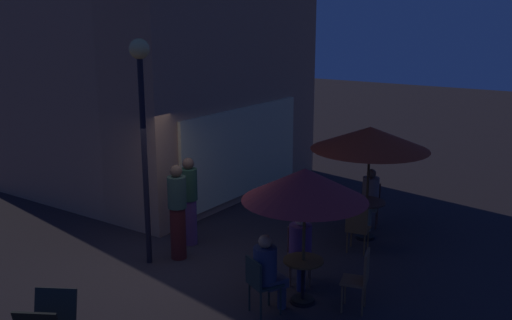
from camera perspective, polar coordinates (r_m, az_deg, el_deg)
ground_plane at (r=10.55m, az=-7.62°, el=-10.48°), size 60.00×60.00×0.00m
street_lamp_near_corner at (r=9.99m, az=-11.30°, el=5.48°), size 0.35×0.35×4.02m
cafe_table_0 at (r=9.09m, az=4.71°, el=-11.22°), size 0.63×0.63×0.71m
cafe_table_1 at (r=11.73m, az=10.95°, el=-5.05°), size 0.74×0.74×0.78m
patio_umbrella_0 at (r=8.58m, az=4.91°, el=-2.50°), size 1.92×1.92×2.18m
patio_umbrella_1 at (r=11.33m, az=11.30°, el=2.11°), size 2.31×2.31×2.30m
cafe_chair_0 at (r=9.77m, az=4.38°, el=-8.90°), size 0.57×0.57×0.93m
cafe_chair_1 at (r=8.68m, az=0.39°, el=-11.88°), size 0.58×0.58×0.91m
cafe_chair_2 at (r=8.92m, az=10.38°, el=-11.24°), size 0.48×0.48×0.97m
cafe_chair_3 at (r=10.99m, az=10.07°, el=-6.46°), size 0.49×0.49×0.92m
cafe_chair_4 at (r=12.51m, az=11.34°, el=-3.95°), size 0.49×0.49×0.90m
patron_seated_0 at (r=9.59m, az=4.46°, el=-8.44°), size 0.56×0.53×1.22m
patron_seated_1 at (r=8.68m, az=1.19°, el=-10.77°), size 0.54×0.48×1.26m
patron_seated_2 at (r=12.33m, az=11.32°, el=-3.41°), size 0.53×0.44×1.26m
patron_standing_3 at (r=10.58m, az=-7.83°, el=-5.12°), size 0.34×0.34×1.78m
patron_standing_4 at (r=11.21m, az=-6.67°, el=-4.05°), size 0.33×0.33×1.75m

